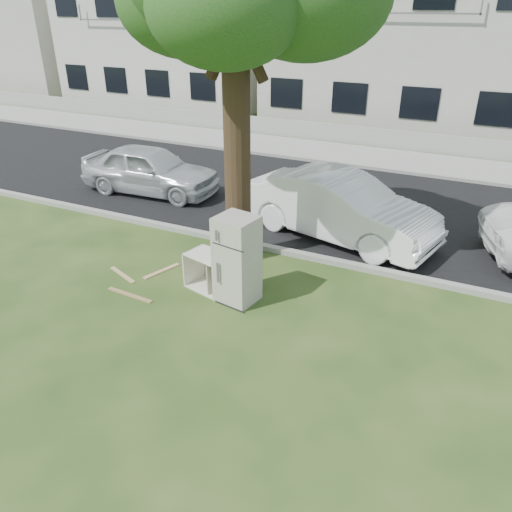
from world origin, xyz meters
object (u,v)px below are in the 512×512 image
at_px(cabinet, 210,272).
at_px(fridge, 237,260).
at_px(car_left, 150,170).
at_px(car_center, 340,207).

bearing_deg(cabinet, fridge, 3.39).
bearing_deg(car_left, car_center, -99.63).
bearing_deg(car_center, fridge, -179.44).
relative_size(fridge, car_center, 0.36).
height_order(cabinet, car_left, car_left).
relative_size(car_center, car_left, 1.14).
distance_m(fridge, car_left, 6.59).
distance_m(car_center, car_left, 5.97).
bearing_deg(fridge, cabinet, 178.60).
height_order(fridge, cabinet, fridge).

